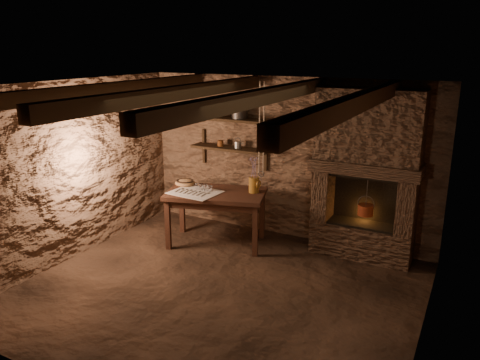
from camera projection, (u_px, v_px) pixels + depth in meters
The scene contains 25 objects.
floor at pixel (219, 291), 5.57m from camera, with size 4.50×4.50×0.00m, color black.
back_wall at pixel (285, 159), 6.95m from camera, with size 4.50×0.04×2.40m, color #4B3223.
front_wall at pixel (84, 266), 3.54m from camera, with size 4.50×0.04×2.40m, color #4B3223.
left_wall at pixel (72, 171), 6.25m from camera, with size 0.04×4.00×2.40m, color #4B3223.
right_wall at pixel (431, 230), 4.24m from camera, with size 0.04×4.00×2.40m, color #4B3223.
ceiling at pixel (216, 86), 4.92m from camera, with size 4.50×4.00×0.04m, color black.
beam_far_left at pixel (108, 89), 5.61m from camera, with size 0.14×3.95×0.16m, color black.
beam_mid_left at pixel (177, 93), 5.16m from camera, with size 0.14×3.95×0.16m, color black.
beam_mid_right at pixel (258, 97), 4.72m from camera, with size 0.14×3.95×0.16m, color black.
beam_far_right at pixel (357, 103), 4.27m from camera, with size 0.14×3.95×0.16m, color black.
shelf_lower at pixel (230, 148), 7.16m from camera, with size 1.25×0.30×0.04m, color black.
shelf_upper at pixel (230, 119), 7.04m from camera, with size 1.25×0.30×0.04m, color black.
hearth at pixel (366, 170), 6.19m from camera, with size 1.43×0.51×2.30m.
work_table at pixel (216, 216), 6.81m from camera, with size 1.57×1.17×0.80m.
linen_cloth at pixel (195, 192), 6.67m from camera, with size 0.67×0.54×0.01m, color beige.
pewter_cutlery_row at pixel (194, 192), 6.65m from camera, with size 0.56×0.22×0.01m, color gray, non-canonical shape.
drinking_glasses at pixel (201, 187), 6.76m from camera, with size 0.22×0.07×0.09m, color white, non-canonical shape.
stoneware_jug at pixel (254, 178), 6.62m from camera, with size 0.18×0.18×0.51m.
wooden_bowl at pixel (185, 183), 7.02m from camera, with size 0.30×0.30×0.11m, color #A27346.
iron_stockpot at pixel (240, 113), 6.94m from camera, with size 0.24×0.24×0.18m, color #322F2C.
tin_pan at pixel (214, 107), 7.24m from camera, with size 0.25×0.25×0.03m, color #A9A9A4.
small_kettle at pixel (238, 145), 7.08m from camera, with size 0.15×0.11×0.16m, color #A9A9A4, non-canonical shape.
rusty_tin at pixel (221, 143), 7.22m from camera, with size 0.09×0.09×0.09m, color #612F13.
red_pot at pixel (366, 209), 6.27m from camera, with size 0.23×0.23×0.54m.
hanging_ropes at pixel (262, 128), 5.95m from camera, with size 0.08×0.08×1.20m, color #CDB291, non-canonical shape.
Camera 1 is at (2.55, -4.31, 2.80)m, focal length 35.00 mm.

